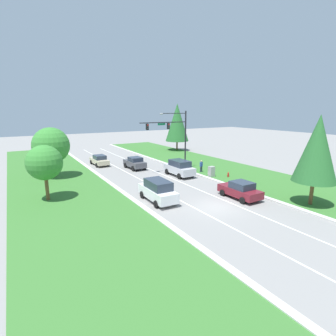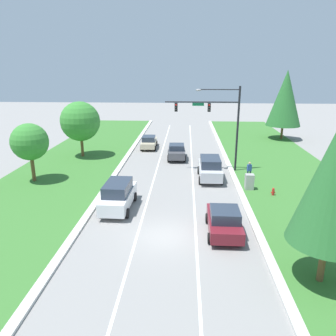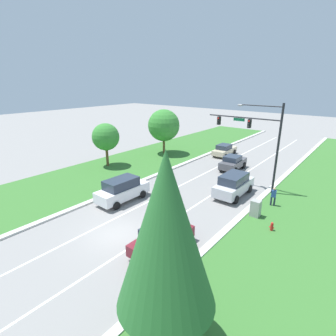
% 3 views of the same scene
% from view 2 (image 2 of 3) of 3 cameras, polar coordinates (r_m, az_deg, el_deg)
% --- Properties ---
extents(ground_plane, '(160.00, 160.00, 0.00)m').
position_cam_2_polar(ground_plane, '(20.40, -0.27, -11.79)').
color(ground_plane, gray).
extents(curb_strip_right, '(0.50, 90.00, 0.15)m').
position_cam_2_polar(curb_strip_right, '(20.85, 15.76, -11.58)').
color(curb_strip_right, beige).
rests_on(curb_strip_right, ground_plane).
extents(curb_strip_left, '(0.50, 90.00, 0.15)m').
position_cam_2_polar(curb_strip_left, '(21.42, -15.81, -10.78)').
color(curb_strip_left, beige).
rests_on(curb_strip_left, ground_plane).
extents(lane_stripe_inner_left, '(0.14, 81.00, 0.01)m').
position_cam_2_polar(lane_stripe_inner_left, '(20.57, -5.38, -11.60)').
color(lane_stripe_inner_left, white).
rests_on(lane_stripe_inner_left, ground_plane).
extents(lane_stripe_inner_right, '(0.14, 81.00, 0.01)m').
position_cam_2_polar(lane_stripe_inner_right, '(20.39, 4.90, -11.87)').
color(lane_stripe_inner_right, white).
rests_on(lane_stripe_inner_right, ground_plane).
extents(traffic_signal_mast, '(7.07, 0.41, 8.25)m').
position_cam_2_polar(traffic_signal_mast, '(31.88, 8.66, 8.92)').
color(traffic_signal_mast, black).
rests_on(traffic_signal_mast, ground_plane).
extents(champagne_sedan, '(2.02, 4.64, 1.60)m').
position_cam_2_polar(champagne_sedan, '(41.94, -3.33, 4.55)').
color(champagne_sedan, beige).
rests_on(champagne_sedan, ground_plane).
extents(burgundy_sedan, '(2.15, 4.32, 1.68)m').
position_cam_2_polar(burgundy_sedan, '(20.66, 9.77, -9.07)').
color(burgundy_sedan, maroon).
rests_on(burgundy_sedan, ground_plane).
extents(graphite_sedan, '(2.12, 4.26, 1.74)m').
position_cam_2_polar(graphite_sedan, '(36.72, 1.50, 2.91)').
color(graphite_sedan, '#4C4C51').
rests_on(graphite_sedan, ground_plane).
extents(white_suv, '(2.14, 4.89, 2.06)m').
position_cam_2_polar(white_suv, '(23.96, -8.66, -4.69)').
color(white_suv, white).
rests_on(white_suv, ground_plane).
extents(silver_suv, '(2.15, 4.82, 2.06)m').
position_cam_2_polar(silver_suv, '(30.24, 7.33, 0.01)').
color(silver_suv, silver).
rests_on(silver_suv, ground_plane).
extents(utility_cabinet, '(0.70, 0.60, 1.38)m').
position_cam_2_polar(utility_cabinet, '(28.22, 13.97, -2.42)').
color(utility_cabinet, '#9E9E99').
rests_on(utility_cabinet, ground_plane).
extents(pedestrian, '(0.42, 0.30, 1.69)m').
position_cam_2_polar(pedestrian, '(30.74, 13.96, -0.32)').
color(pedestrian, '#232842').
rests_on(pedestrian, ground_plane).
extents(fire_hydrant, '(0.34, 0.20, 0.70)m').
position_cam_2_polar(fire_hydrant, '(27.54, 17.84, -4.00)').
color(fire_hydrant, red).
rests_on(fire_hydrant, ground_plane).
extents(conifer_near_right_tree, '(3.66, 3.66, 8.05)m').
position_cam_2_polar(conifer_near_right_tree, '(16.01, 27.07, -2.05)').
color(conifer_near_right_tree, brown).
rests_on(conifer_near_right_tree, ground_plane).
extents(oak_near_left_tree, '(4.42, 4.42, 6.32)m').
position_cam_2_polar(oak_near_left_tree, '(38.38, -15.05, 7.85)').
color(oak_near_left_tree, brown).
rests_on(oak_near_left_tree, ground_plane).
extents(conifer_far_right_tree, '(4.78, 4.78, 9.64)m').
position_cam_2_polar(conifer_far_right_tree, '(49.33, 19.75, 11.36)').
color(conifer_far_right_tree, brown).
rests_on(conifer_far_right_tree, ground_plane).
extents(oak_far_left_tree, '(3.24, 3.24, 5.29)m').
position_cam_2_polar(oak_far_left_tree, '(31.09, -22.95, 4.19)').
color(oak_far_left_tree, brown).
rests_on(oak_far_left_tree, ground_plane).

